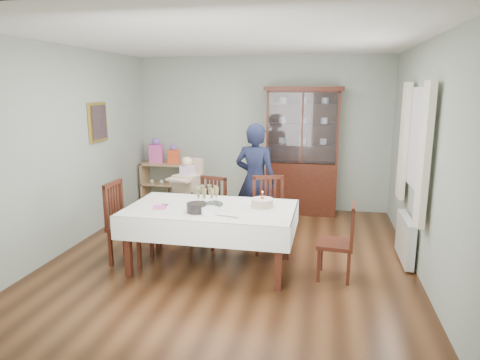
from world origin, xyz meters
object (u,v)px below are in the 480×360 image
(gift_bag_orange, at_px, (174,155))
(sideboard, at_px, (166,184))
(birthday_cake, at_px, (262,203))
(high_chair, at_px, (188,200))
(chair_end_right, at_px, (336,256))
(china_cabinet, at_px, (302,149))
(chair_far_left, at_px, (208,225))
(woman, at_px, (255,181))
(champagne_tray, at_px, (207,200))
(dining_table, at_px, (211,237))
(chair_far_right, at_px, (269,229))
(gift_bag_pink, at_px, (156,152))
(chair_end_left, at_px, (130,238))

(gift_bag_orange, bearing_deg, sideboard, 173.31)
(birthday_cake, bearing_deg, high_chair, 135.57)
(chair_end_right, relative_size, high_chair, 0.79)
(china_cabinet, distance_m, birthday_cake, 2.56)
(sideboard, height_order, chair_far_left, chair_far_left)
(woman, distance_m, champagne_tray, 1.26)
(chair_far_left, bearing_deg, woman, 52.65)
(dining_table, distance_m, china_cabinet, 2.86)
(china_cabinet, xyz_separation_m, sideboard, (-2.50, 0.02, -0.72))
(chair_end_right, distance_m, woman, 1.80)
(chair_far_right, relative_size, gift_bag_pink, 2.16)
(champagne_tray, bearing_deg, chair_far_left, 104.91)
(dining_table, bearing_deg, chair_far_right, 48.29)
(chair_end_left, bearing_deg, chair_end_right, -89.29)
(chair_end_left, distance_m, chair_end_right, 2.53)
(chair_end_left, relative_size, chair_end_right, 1.15)
(chair_end_left, bearing_deg, high_chair, -11.75)
(chair_end_right, bearing_deg, china_cabinet, -163.42)
(chair_far_left, bearing_deg, chair_end_left, -121.89)
(dining_table, bearing_deg, champagne_tray, 137.26)
(champagne_tray, relative_size, gift_bag_orange, 1.12)
(champagne_tray, distance_m, birthday_cake, 0.67)
(chair_end_right, relative_size, birthday_cake, 2.96)
(chair_end_right, bearing_deg, champagne_tray, -87.80)
(woman, bearing_deg, sideboard, -26.44)
(dining_table, xyz_separation_m, birthday_cake, (0.61, 0.09, 0.43))
(gift_bag_orange, bearing_deg, gift_bag_pink, 180.00)
(dining_table, relative_size, china_cabinet, 0.93)
(dining_table, bearing_deg, sideboard, 120.83)
(birthday_cake, xyz_separation_m, gift_bag_pink, (-2.34, 2.52, 0.19))
(gift_bag_pink, bearing_deg, chair_end_right, -39.18)
(chair_far_right, distance_m, birthday_cake, 0.80)
(dining_table, height_order, birthday_cake, birthday_cake)
(woman, xyz_separation_m, gift_bag_pink, (-2.07, 1.36, 0.17))
(chair_end_right, bearing_deg, chair_far_left, -109.58)
(gift_bag_orange, bearing_deg, chair_end_left, -82.52)
(sideboard, height_order, gift_bag_pink, gift_bag_pink)
(chair_end_right, distance_m, high_chair, 2.65)
(chair_far_left, distance_m, gift_bag_orange, 2.27)
(dining_table, height_order, chair_end_right, chair_end_right)
(champagne_tray, bearing_deg, high_chair, 116.77)
(dining_table, xyz_separation_m, chair_far_left, (-0.25, 0.77, -0.11))
(chair_end_left, distance_m, high_chair, 1.48)
(sideboard, xyz_separation_m, chair_far_right, (2.18, -1.93, -0.11))
(chair_far_left, distance_m, birthday_cake, 1.22)
(sideboard, xyz_separation_m, champagne_tray, (1.51, -2.57, 0.43))
(woman, xyz_separation_m, birthday_cake, (0.27, -1.16, -0.02))
(chair_far_left, height_order, chair_far_right, chair_far_right)
(sideboard, distance_m, chair_end_left, 2.70)
(chair_far_right, distance_m, woman, 0.82)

